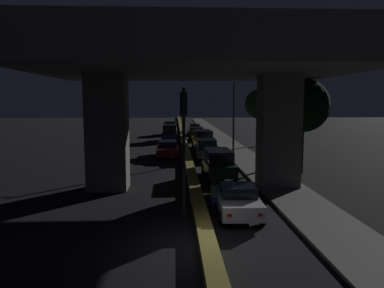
{
  "coord_description": "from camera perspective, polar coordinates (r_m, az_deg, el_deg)",
  "views": [
    {
      "loc": [
        -1.05,
        -12.06,
        4.93
      ],
      "look_at": [
        0.4,
        19.82,
        1.26
      ],
      "focal_mm": 35.0,
      "sensor_mm": 36.0,
      "label": 1
    }
  ],
  "objects": [
    {
      "name": "street_lamp",
      "position": [
        33.98,
        5.9,
        5.76
      ],
      "size": [
        2.1,
        0.32,
        7.55
      ],
      "color": "#2D2D30",
      "rests_on": "ground_plane"
    },
    {
      "name": "motorcycle_blue_filtering_near",
      "position": [
        16.9,
        3.39,
        -8.22
      ],
      "size": [
        0.33,
        1.9,
        1.46
      ],
      "rotation": [
        0.0,
        0.0,
        1.52
      ],
      "color": "black",
      "rests_on": "ground_plane"
    },
    {
      "name": "median_divider",
      "position": [
        47.31,
        -1.32,
        0.83
      ],
      "size": [
        0.59,
        126.0,
        0.42
      ],
      "primitive_type": "cube",
      "color": "olive",
      "rests_on": "ground_plane"
    },
    {
      "name": "car_dark_blue_second_oncoming",
      "position": [
        46.25,
        -3.48,
        1.76
      ],
      "size": [
        2.05,
        4.79,
        2.05
      ],
      "rotation": [
        0.0,
        0.0,
        -1.55
      ],
      "color": "#141938",
      "rests_on": "ground_plane"
    },
    {
      "name": "car_taxi_yellow_fourth",
      "position": [
        38.89,
        1.69,
        0.79
      ],
      "size": [
        2.19,
        4.88,
        1.94
      ],
      "rotation": [
        0.0,
        0.0,
        1.62
      ],
      "color": "gold",
      "rests_on": "ground_plane"
    },
    {
      "name": "car_white_lead",
      "position": [
        16.41,
        6.9,
        -8.45
      ],
      "size": [
        1.9,
        4.04,
        1.36
      ],
      "rotation": [
        0.0,
        0.0,
        1.55
      ],
      "color": "silver",
      "rests_on": "ground_plane"
    },
    {
      "name": "sidewalk_right",
      "position": [
        40.8,
        5.93,
        -0.34
      ],
      "size": [
        2.77,
        126.0,
        0.12
      ],
      "primitive_type": "cube",
      "color": "#5B5956",
      "rests_on": "ground_plane"
    },
    {
      "name": "pedestrian_on_sidewalk",
      "position": [
        25.77,
        10.04,
        -2.37
      ],
      "size": [
        0.36,
        0.36,
        1.71
      ],
      "color": "black",
      "rests_on": "sidewalk_right"
    },
    {
      "name": "car_dark_red_lead_oncoming",
      "position": [
        33.26,
        -3.75,
        -0.68
      ],
      "size": [
        2.12,
        4.86,
        1.41
      ],
      "rotation": [
        0.0,
        0.0,
        -1.54
      ],
      "color": "#591414",
      "rests_on": "ground_plane"
    },
    {
      "name": "roadside_tree_kerbside_mid",
      "position": [
        41.43,
        10.25,
        5.96
      ],
      "size": [
        3.21,
        3.21,
        6.22
      ],
      "color": "#2D2116",
      "rests_on": "ground_plane"
    },
    {
      "name": "traffic_light_left_of_median",
      "position": [
        15.55,
        -1.28,
        2.1
      ],
      "size": [
        0.3,
        0.49,
        5.48
      ],
      "color": "black",
      "rests_on": "ground_plane"
    },
    {
      "name": "roadside_tree_kerbside_near",
      "position": [
        26.32,
        16.54,
        5.61
      ],
      "size": [
        3.6,
        3.6,
        6.44
      ],
      "color": "#38281C",
      "rests_on": "ground_plane"
    },
    {
      "name": "car_dark_green_second",
      "position": [
        24.26,
        4.07,
        -2.88
      ],
      "size": [
        2.0,
        4.41,
        1.81
      ],
      "rotation": [
        0.0,
        0.0,
        1.59
      ],
      "color": "black",
      "rests_on": "ground_plane"
    },
    {
      "name": "elevated_overpass",
      "position": [
        20.99,
        0.28,
        12.15
      ],
      "size": [
        17.28,
        13.63,
        9.22
      ],
      "color": "#5B5956",
      "rests_on": "ground_plane"
    },
    {
      "name": "car_dark_green_third_oncoming",
      "position": [
        54.99,
        -3.33,
        2.47
      ],
      "size": [
        2.14,
        4.19,
        1.96
      ],
      "rotation": [
        0.0,
        0.0,
        -1.6
      ],
      "color": "black",
      "rests_on": "ground_plane"
    },
    {
      "name": "car_grey_third",
      "position": [
        32.18,
        2.21,
        -0.7
      ],
      "size": [
        1.98,
        4.51,
        1.7
      ],
      "rotation": [
        0.0,
        0.0,
        1.55
      ],
      "color": "#515459",
      "rests_on": "ground_plane"
    },
    {
      "name": "car_black_fifth",
      "position": [
        47.6,
        0.65,
        1.66
      ],
      "size": [
        2.14,
        4.44,
        1.65
      ],
      "rotation": [
        0.0,
        0.0,
        1.54
      ],
      "color": "black",
      "rests_on": "ground_plane"
    },
    {
      "name": "ground_plane",
      "position": [
        13.07,
        2.29,
        -15.6
      ],
      "size": [
        200.0,
        200.0,
        0.0
      ],
      "primitive_type": "plane",
      "color": "black"
    },
    {
      "name": "car_silver_sixth",
      "position": [
        55.55,
        0.35,
        2.27
      ],
      "size": [
        1.9,
        4.69,
        1.56
      ],
      "rotation": [
        0.0,
        0.0,
        1.58
      ],
      "color": "gray",
      "rests_on": "ground_plane"
    }
  ]
}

